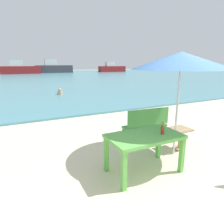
% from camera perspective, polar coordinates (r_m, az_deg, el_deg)
% --- Properties ---
extents(ground_plane, '(120.00, 120.00, 0.00)m').
position_cam_1_polar(ground_plane, '(4.36, 25.56, -15.66)').
color(ground_plane, beige).
extents(sea_water, '(120.00, 50.00, 0.08)m').
position_cam_1_polar(sea_water, '(32.44, -21.26, 9.56)').
color(sea_water, teal).
rests_on(sea_water, ground_plane).
extents(picnic_table_green, '(1.40, 0.80, 0.76)m').
position_cam_1_polar(picnic_table_green, '(3.76, 9.50, -8.20)').
color(picnic_table_green, '#60B24C').
rests_on(picnic_table_green, ground_plane).
extents(beer_bottle_amber, '(0.07, 0.07, 0.26)m').
position_cam_1_polar(beer_bottle_amber, '(3.79, 14.61, -5.00)').
color(beer_bottle_amber, brown).
rests_on(beer_bottle_amber, picnic_table_green).
extents(patio_umbrella, '(2.10, 2.10, 2.30)m').
position_cam_1_polar(patio_umbrella, '(4.43, 19.60, 13.99)').
color(patio_umbrella, silver).
rests_on(patio_umbrella, ground_plane).
extents(side_table_wood, '(0.44, 0.44, 0.54)m').
position_cam_1_polar(side_table_wood, '(5.06, 19.34, -6.51)').
color(side_table_wood, tan).
rests_on(side_table_wood, ground_plane).
extents(bench_green_left, '(1.22, 0.42, 0.95)m').
position_cam_1_polar(bench_green_left, '(5.15, 10.04, -3.34)').
color(bench_green_left, '#4C9E47').
rests_on(bench_green_left, ground_plane).
extents(swimmer_person, '(0.34, 0.34, 0.41)m').
position_cam_1_polar(swimmer_person, '(13.28, -15.05, 5.70)').
color(swimmer_person, tan).
rests_on(swimmer_person, sea_water).
extents(boat_ferry, '(7.70, 2.10, 2.80)m').
position_cam_1_polar(boat_ferry, '(45.13, -16.74, 12.25)').
color(boat_ferry, '#38383F').
rests_on(boat_ferry, sea_water).
extents(boat_tanker, '(6.49, 1.77, 2.36)m').
position_cam_1_polar(boat_tanker, '(47.82, -0.08, 12.71)').
color(boat_tanker, maroon).
rests_on(boat_tanker, sea_water).
extents(boat_fishing_trawler, '(7.11, 1.94, 2.59)m').
position_cam_1_polar(boat_fishing_trawler, '(42.56, -25.36, 11.33)').
color(boat_fishing_trawler, maroon).
rests_on(boat_fishing_trawler, sea_water).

